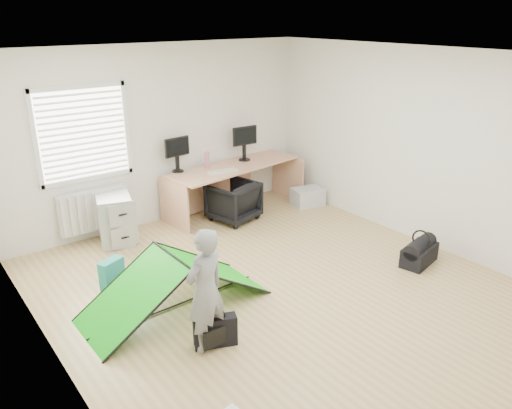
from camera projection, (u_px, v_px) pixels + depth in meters
ground at (276, 287)px, 6.02m from camera, size 5.50×5.50×0.00m
back_wall at (162, 135)px, 7.56m from camera, size 5.00×0.02×2.70m
window at (83, 134)px, 6.78m from camera, size 1.20×0.06×1.20m
radiator at (94, 210)px, 7.15m from camera, size 1.00×0.12×0.60m
desk at (235, 188)px, 8.20m from camera, size 2.38×1.02×0.79m
filing_cabinet at (115, 219)px, 7.10m from camera, size 0.61×0.71×0.71m
monitor_left at (177, 159)px, 7.66m from camera, size 0.43×0.13×0.40m
monitor_right at (244, 148)px, 8.25m from camera, size 0.45×0.12×0.42m
keyboard at (223, 171)px, 7.71m from camera, size 0.49×0.22×0.02m
thermos at (207, 160)px, 7.88m from camera, size 0.08×0.08×0.26m
office_chair at (233, 201)px, 7.86m from camera, size 0.81×0.83×0.63m
person at (205, 290)px, 4.73m from camera, size 0.52×0.40×1.27m
kite at (174, 282)px, 5.51m from camera, size 2.08×0.94×0.64m
storage_crate at (308, 197)px, 8.54m from camera, size 0.58×0.46×0.29m
tote_bag at (112, 274)px, 5.96m from camera, size 0.33×0.24×0.36m
laptop_bag at (215, 332)px, 4.92m from camera, size 0.44×0.28×0.32m
duffel_bag at (419, 255)px, 6.55m from camera, size 0.62×0.40×0.25m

